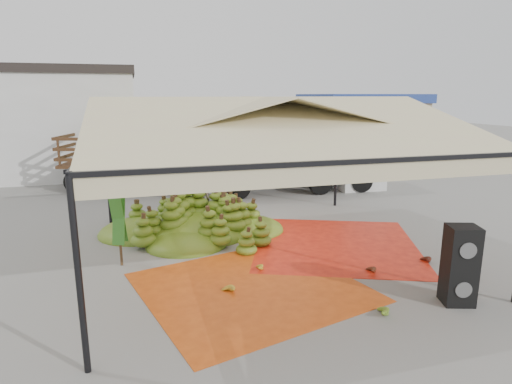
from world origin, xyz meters
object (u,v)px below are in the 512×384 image
object	(u,v)px
speaker_stack	(460,265)
truck_right	(305,154)
vendor	(200,200)
truck_left	(155,154)
banana_heap	(196,213)

from	to	relation	value
speaker_stack	truck_right	world-z (taller)	truck_right
vendor	truck_right	distance (m)	6.69
speaker_stack	vendor	distance (m)	7.71
truck_right	truck_left	bearing A→B (deg)	163.84
vendor	truck_right	size ratio (longest dim) A/B	0.23
banana_heap	truck_right	world-z (taller)	truck_right
banana_heap	truck_left	world-z (taller)	truck_left
banana_heap	truck_left	bearing A→B (deg)	96.67
speaker_stack	vendor	bearing A→B (deg)	139.61
speaker_stack	truck_left	distance (m)	13.74
banana_heap	speaker_stack	xyz separation A→B (m)	(4.34, -5.88, 0.19)
banana_heap	truck_right	distance (m)	7.29
banana_heap	truck_right	bearing A→B (deg)	41.28
speaker_stack	vendor	world-z (taller)	vendor
truck_left	truck_right	xyz separation A→B (m)	(6.24, -2.07, 0.03)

